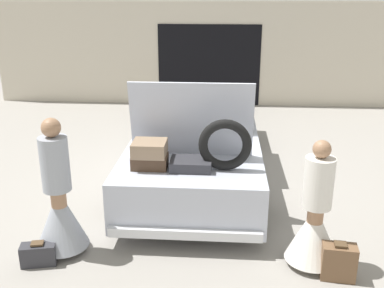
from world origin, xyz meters
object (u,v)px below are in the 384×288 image
car (198,138)px  suitcase_beside_left_person (39,254)px  person_left (59,206)px  suitcase_beside_right_person (338,262)px  person_right (315,222)px

car → suitcase_beside_left_person: 3.47m
car → person_left: car is taller
car → suitcase_beside_right_person: bearing=-59.5°
person_left → suitcase_beside_left_person: size_ratio=3.97×
suitcase_beside_right_person → car: bearing=120.5°
person_left → suitcase_beside_right_person: size_ratio=3.86×
person_right → suitcase_beside_right_person: person_right is taller
person_left → person_right: bearing=82.0°
car → suitcase_beside_left_person: car is taller
suitcase_beside_left_person → person_right: bearing=4.5°
car → person_left: bearing=-119.6°
suitcase_beside_right_person → person_right: bearing=132.4°
person_left → person_right: (3.04, -0.05, -0.07)m
car → person_right: car is taller
person_left → suitcase_beside_right_person: person_left is taller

